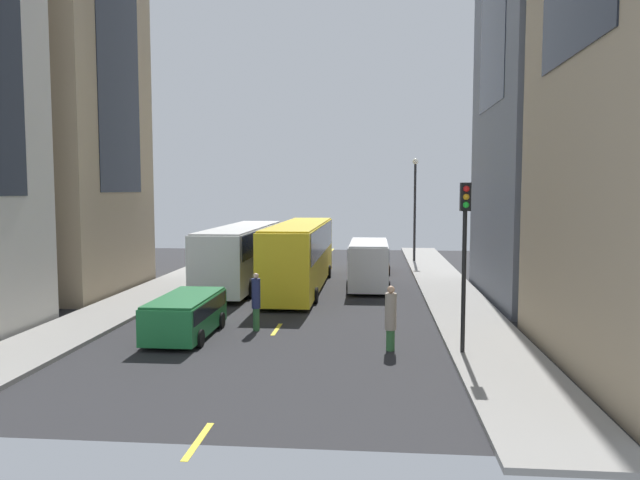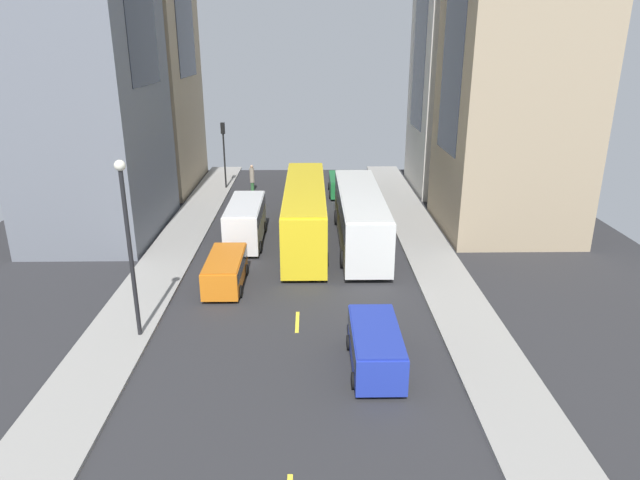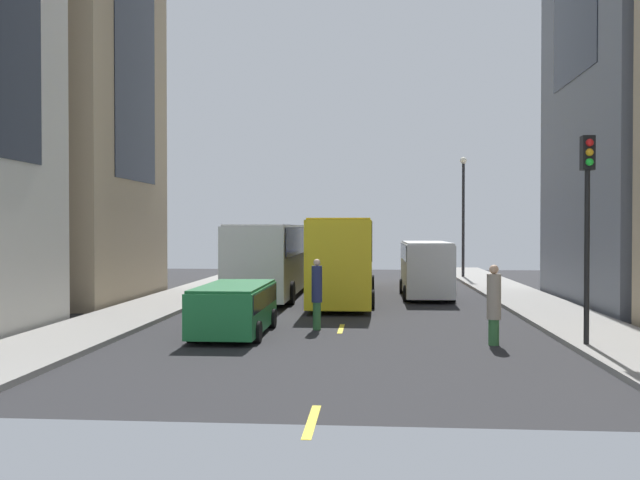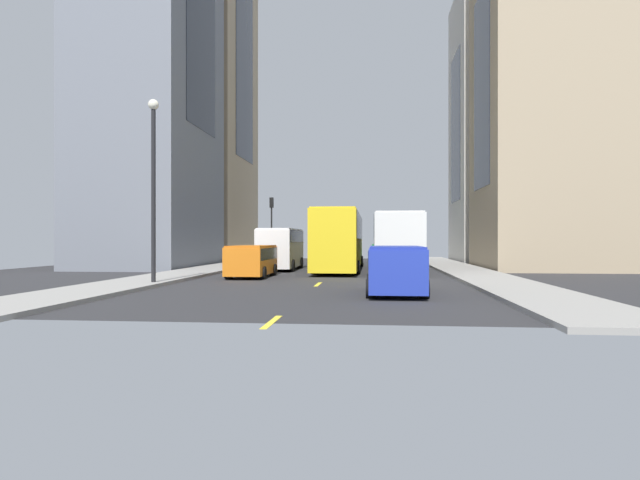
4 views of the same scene
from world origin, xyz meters
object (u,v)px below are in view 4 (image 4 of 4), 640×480
(streetcar_yellow, at_px, (340,236))
(car_orange_1, at_px, (252,258))
(delivery_van_white, at_px, (281,246))
(car_green_2, at_px, (383,252))
(traffic_light_near_corner, at_px, (272,216))
(city_bus_white, at_px, (395,238))
(pedestrian_walking_far, at_px, (354,248))
(car_blue_0, at_px, (396,266))
(pedestrian_crossing_near, at_px, (297,248))

(streetcar_yellow, xyz_separation_m, car_orange_1, (4.05, 7.05, -1.17))
(delivery_van_white, distance_m, car_green_2, 13.41)
(streetcar_yellow, xyz_separation_m, traffic_light_near_corner, (6.89, -13.14, 1.86))
(city_bus_white, bearing_deg, car_orange_1, 40.34)
(city_bus_white, relative_size, pedestrian_walking_far, 5.65)
(pedestrian_walking_far, distance_m, traffic_light_near_corner, 8.44)
(streetcar_yellow, bearing_deg, car_green_2, -104.27)
(car_blue_0, height_order, pedestrian_crossing_near, pedestrian_crossing_near)
(city_bus_white, relative_size, delivery_van_white, 2.06)
(pedestrian_walking_far, bearing_deg, car_orange_1, -165.78)
(streetcar_yellow, xyz_separation_m, pedestrian_crossing_near, (4.58, -12.59, -0.97))
(streetcar_yellow, distance_m, delivery_van_white, 3.78)
(streetcar_yellow, bearing_deg, pedestrian_walking_far, -92.75)
(city_bus_white, bearing_deg, car_green_2, -87.49)
(car_green_2, relative_size, pedestrian_walking_far, 2.09)
(car_orange_1, distance_m, traffic_light_near_corner, 20.61)
(pedestrian_crossing_near, relative_size, traffic_light_near_corner, 0.40)
(car_green_2, relative_size, traffic_light_near_corner, 0.85)
(city_bus_white, height_order, streetcar_yellow, streetcar_yellow)
(streetcar_yellow, height_order, car_green_2, streetcar_yellow)
(delivery_van_white, xyz_separation_m, traffic_light_near_corner, (3.17, -13.48, 2.47))
(car_blue_0, bearing_deg, traffic_light_near_corner, -70.85)
(traffic_light_near_corner, bearing_deg, streetcar_yellow, 117.65)
(pedestrian_crossing_near, bearing_deg, city_bus_white, 107.04)
(city_bus_white, distance_m, car_orange_1, 9.84)
(city_bus_white, bearing_deg, traffic_light_near_corner, -53.40)
(car_green_2, xyz_separation_m, pedestrian_walking_far, (2.39, 1.18, 0.30))
(delivery_van_white, height_order, car_green_2, delivery_van_white)
(car_green_2, bearing_deg, car_orange_1, 69.33)
(streetcar_yellow, bearing_deg, city_bus_white, 168.16)
(car_blue_0, distance_m, car_orange_1, 10.44)
(car_green_2, distance_m, traffic_light_near_corner, 10.40)
(city_bus_white, bearing_deg, delivery_van_white, -3.02)
(streetcar_yellow, bearing_deg, car_blue_0, 100.83)
(pedestrian_walking_far, relative_size, traffic_light_near_corner, 0.41)
(car_blue_0, relative_size, pedestrian_walking_far, 1.99)
(pedestrian_crossing_near, bearing_deg, traffic_light_near_corner, -27.32)
(city_bus_white, distance_m, pedestrian_crossing_near, 15.54)
(car_blue_0, xyz_separation_m, car_orange_1, (6.90, -7.84, -0.04))
(car_orange_1, relative_size, traffic_light_near_corner, 0.83)
(car_orange_1, height_order, traffic_light_near_corner, traffic_light_near_corner)
(pedestrian_walking_far, xyz_separation_m, pedestrian_crossing_near, (5.06, -2.46, -0.04))
(traffic_light_near_corner, bearing_deg, pedestrian_crossing_near, 166.60)
(city_bus_white, height_order, car_green_2, city_bus_white)
(car_orange_1, bearing_deg, pedestrian_walking_far, -104.79)
(car_green_2, relative_size, pedestrian_crossing_near, 2.12)
(car_blue_0, bearing_deg, delivery_van_white, -65.70)
(city_bus_white, height_order, pedestrian_walking_far, city_bus_white)
(streetcar_yellow, distance_m, car_blue_0, 15.20)
(pedestrian_crossing_near, height_order, traffic_light_near_corner, traffic_light_near_corner)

